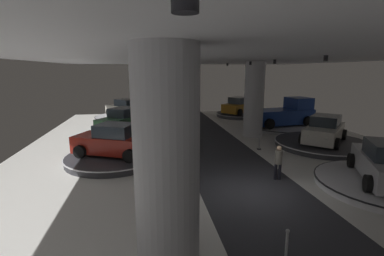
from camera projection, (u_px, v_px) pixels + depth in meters
name	position (u px, v px, depth m)	size (l,w,h in m)	color
ground	(254.00, 193.00, 11.19)	(24.00, 44.00, 0.06)	silver
ceiling_with_spotlights	(261.00, 52.00, 10.03)	(24.00, 44.00, 0.39)	silver
column_right	(254.00, 100.00, 20.13)	(1.43, 1.43, 5.50)	silver
column_left	(167.00, 161.00, 6.56)	(1.59, 1.59, 5.50)	#ADADB2
display_platform_deep_right	(239.00, 114.00, 29.35)	(4.94, 4.94, 0.36)	#333338
display_car_deep_right	(239.00, 106.00, 29.14)	(4.42, 3.99, 1.71)	#B77519
display_platform_far_right	(280.00, 126.00, 23.43)	(5.68, 5.68, 0.28)	#B7B7BC
pickup_truck_far_right	(284.00, 114.00, 23.31)	(5.54, 3.24, 2.30)	navy
display_platform_far_left	(123.00, 132.00, 21.17)	(4.99, 4.99, 0.35)	#B7B7BC
display_car_far_left	(123.00, 120.00, 21.00)	(3.84, 4.49, 1.71)	#2D5638
display_platform_mid_right	(323.00, 144.00, 17.79)	(6.06, 6.06, 0.33)	#333338
display_car_mid_right	(324.00, 130.00, 17.62)	(4.26, 4.23, 1.71)	silver
display_platform_deep_left	(126.00, 117.00, 28.25)	(6.12, 6.12, 0.25)	#B7B7BC
display_car_deep_left	(126.00, 108.00, 28.05)	(4.22, 4.26, 1.71)	silver
display_platform_near_right	(384.00, 184.00, 11.52)	(5.46, 5.46, 0.32)	silver
display_platform_mid_left	(115.00, 157.00, 15.01)	(5.25, 5.25, 0.35)	#333338
display_car_mid_left	(114.00, 141.00, 14.81)	(4.57, 3.48, 1.71)	maroon
visitor_walking_near	(278.00, 160.00, 12.31)	(0.32, 0.32, 1.59)	black
stanchion_a	(259.00, 144.00, 17.13)	(0.28, 0.28, 1.01)	#333338
stanchion_b	(286.00, 252.00, 6.95)	(0.28, 0.28, 1.01)	#333338
stanchion_c	(180.00, 156.00, 14.76)	(0.28, 0.28, 1.01)	#333338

